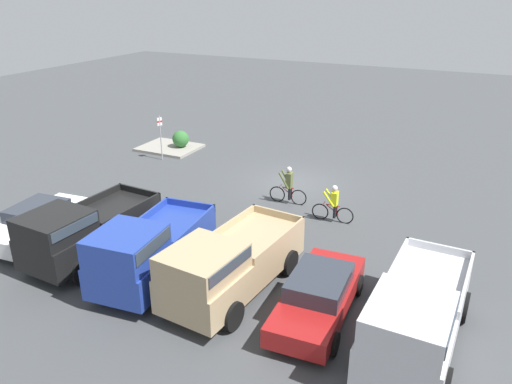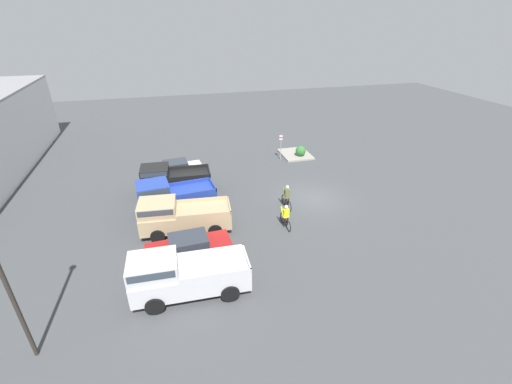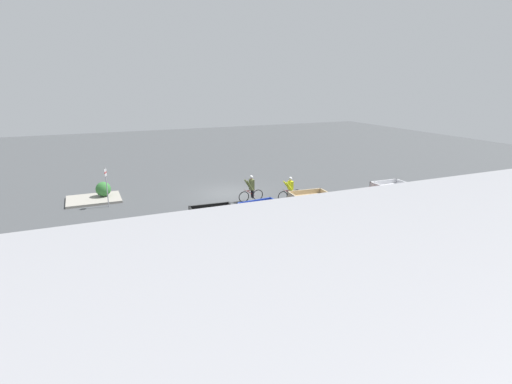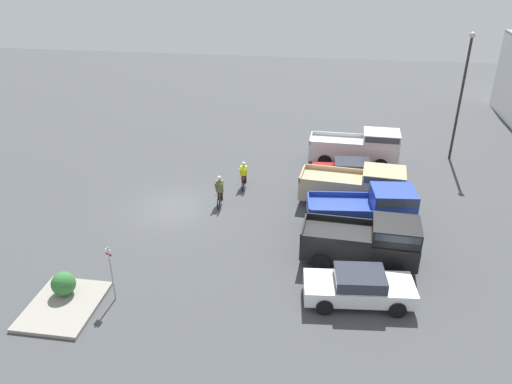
{
  "view_description": "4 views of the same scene",
  "coord_description": "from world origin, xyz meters",
  "px_view_note": "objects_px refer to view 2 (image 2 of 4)",
  "views": [
    {
      "loc": [
        -8.4,
        21.39,
        9.0
      ],
      "look_at": [
        -0.14,
        4.49,
        1.2
      ],
      "focal_mm": 35.0,
      "sensor_mm": 36.0,
      "label": 1
    },
    {
      "loc": [
        -20.57,
        9.98,
        12.19
      ],
      "look_at": [
        -0.14,
        4.49,
        1.2
      ],
      "focal_mm": 24.0,
      "sensor_mm": 36.0,
      "label": 2
    },
    {
      "loc": [
        9.06,
        25.39,
        7.53
      ],
      "look_at": [
        -0.14,
        4.49,
        1.2
      ],
      "focal_mm": 28.0,
      "sensor_mm": 36.0,
      "label": 3
    },
    {
      "loc": [
        22.96,
        8.02,
        13.03
      ],
      "look_at": [
        -0.14,
        4.49,
        1.2
      ],
      "focal_mm": 35.0,
      "sensor_mm": 36.0,
      "label": 4
    }
  ],
  "objects_px": {
    "fire_lane_sign": "(281,145)",
    "pickup_truck_1": "(179,215)",
    "cyclist_0": "(287,197)",
    "pickup_truck_2": "(170,196)",
    "pickup_truck_0": "(181,274)",
    "sedan_1": "(176,169)",
    "pickup_truck_3": "(171,179)",
    "shrub": "(301,151)",
    "sedan_0": "(189,247)",
    "cyclist_1": "(286,216)"
  },
  "relations": [
    {
      "from": "pickup_truck_1",
      "to": "pickup_truck_3",
      "type": "relative_size",
      "value": 1.1
    },
    {
      "from": "cyclist_0",
      "to": "cyclist_1",
      "type": "height_order",
      "value": "cyclist_0"
    },
    {
      "from": "pickup_truck_3",
      "to": "sedan_1",
      "type": "xyz_separation_m",
      "value": [
        2.78,
        -0.43,
        -0.45
      ]
    },
    {
      "from": "pickup_truck_0",
      "to": "sedan_1",
      "type": "xyz_separation_m",
      "value": [
        13.99,
        -0.48,
        -0.5
      ]
    },
    {
      "from": "pickup_truck_3",
      "to": "shrub",
      "type": "height_order",
      "value": "pickup_truck_3"
    },
    {
      "from": "sedan_1",
      "to": "pickup_truck_0",
      "type": "bearing_deg",
      "value": 178.02
    },
    {
      "from": "pickup_truck_0",
      "to": "cyclist_1",
      "type": "distance_m",
      "value": 8.11
    },
    {
      "from": "shrub",
      "to": "sedan_0",
      "type": "bearing_deg",
      "value": 137.35
    },
    {
      "from": "cyclist_0",
      "to": "pickup_truck_1",
      "type": "bearing_deg",
      "value": 98.41
    },
    {
      "from": "fire_lane_sign",
      "to": "sedan_0",
      "type": "bearing_deg",
      "value": 142.53
    },
    {
      "from": "sedan_0",
      "to": "cyclist_0",
      "type": "height_order",
      "value": "cyclist_0"
    },
    {
      "from": "sedan_0",
      "to": "cyclist_1",
      "type": "height_order",
      "value": "cyclist_1"
    },
    {
      "from": "cyclist_1",
      "to": "fire_lane_sign",
      "type": "bearing_deg",
      "value": -17.05
    },
    {
      "from": "sedan_1",
      "to": "fire_lane_sign",
      "type": "height_order",
      "value": "fire_lane_sign"
    },
    {
      "from": "pickup_truck_3",
      "to": "shrub",
      "type": "xyz_separation_m",
      "value": [
        4.29,
        -12.22,
        -0.51
      ]
    },
    {
      "from": "pickup_truck_2",
      "to": "cyclist_1",
      "type": "bearing_deg",
      "value": -119.69
    },
    {
      "from": "sedan_0",
      "to": "fire_lane_sign",
      "type": "height_order",
      "value": "fire_lane_sign"
    },
    {
      "from": "pickup_truck_2",
      "to": "cyclist_1",
      "type": "distance_m",
      "value": 8.03
    },
    {
      "from": "shrub",
      "to": "fire_lane_sign",
      "type": "bearing_deg",
      "value": 93.9
    },
    {
      "from": "pickup_truck_2",
      "to": "pickup_truck_3",
      "type": "xyz_separation_m",
      "value": [
        2.87,
        -0.2,
        -0.03
      ]
    },
    {
      "from": "pickup_truck_0",
      "to": "pickup_truck_2",
      "type": "height_order",
      "value": "pickup_truck_0"
    },
    {
      "from": "pickup_truck_1",
      "to": "cyclist_0",
      "type": "distance_m",
      "value": 7.58
    },
    {
      "from": "pickup_truck_2",
      "to": "cyclist_0",
      "type": "xyz_separation_m",
      "value": [
        -1.61,
        -7.89,
        -0.33
      ]
    },
    {
      "from": "sedan_0",
      "to": "pickup_truck_3",
      "type": "distance_m",
      "value": 8.45
    },
    {
      "from": "pickup_truck_1",
      "to": "cyclist_0",
      "type": "height_order",
      "value": "pickup_truck_1"
    },
    {
      "from": "pickup_truck_3",
      "to": "fire_lane_sign",
      "type": "xyz_separation_m",
      "value": [
        4.15,
        -10.14,
        0.36
      ]
    },
    {
      "from": "pickup_truck_2",
      "to": "pickup_truck_0",
      "type": "bearing_deg",
      "value": -178.99
    },
    {
      "from": "pickup_truck_1",
      "to": "shrub",
      "type": "xyz_separation_m",
      "value": [
        9.88,
        -12.02,
        -0.51
      ]
    },
    {
      "from": "sedan_1",
      "to": "fire_lane_sign",
      "type": "xyz_separation_m",
      "value": [
        1.37,
        -9.71,
        0.8
      ]
    },
    {
      "from": "cyclist_0",
      "to": "fire_lane_sign",
      "type": "relative_size",
      "value": 0.7
    },
    {
      "from": "sedan_1",
      "to": "pickup_truck_1",
      "type": "bearing_deg",
      "value": 178.4
    },
    {
      "from": "sedan_0",
      "to": "pickup_truck_1",
      "type": "bearing_deg",
      "value": 6.19
    },
    {
      "from": "pickup_truck_2",
      "to": "pickup_truck_3",
      "type": "distance_m",
      "value": 2.87
    },
    {
      "from": "pickup_truck_1",
      "to": "cyclist_1",
      "type": "xyz_separation_m",
      "value": [
        -1.26,
        -6.57,
        -0.35
      ]
    },
    {
      "from": "sedan_1",
      "to": "fire_lane_sign",
      "type": "bearing_deg",
      "value": -81.96
    },
    {
      "from": "pickup_truck_3",
      "to": "fire_lane_sign",
      "type": "height_order",
      "value": "fire_lane_sign"
    },
    {
      "from": "sedan_0",
      "to": "pickup_truck_2",
      "type": "bearing_deg",
      "value": 7.23
    },
    {
      "from": "cyclist_1",
      "to": "sedan_0",
      "type": "bearing_deg",
      "value": 104.14
    },
    {
      "from": "fire_lane_sign",
      "to": "pickup_truck_1",
      "type": "bearing_deg",
      "value": 134.39
    },
    {
      "from": "shrub",
      "to": "sedan_1",
      "type": "bearing_deg",
      "value": 97.31
    },
    {
      "from": "sedan_0",
      "to": "sedan_1",
      "type": "height_order",
      "value": "sedan_1"
    },
    {
      "from": "sedan_1",
      "to": "shrub",
      "type": "relative_size",
      "value": 4.63
    },
    {
      "from": "pickup_truck_3",
      "to": "cyclist_0",
      "type": "height_order",
      "value": "pickup_truck_3"
    },
    {
      "from": "pickup_truck_2",
      "to": "sedan_1",
      "type": "relative_size",
      "value": 1.18
    },
    {
      "from": "cyclist_1",
      "to": "fire_lane_sign",
      "type": "xyz_separation_m",
      "value": [
        10.99,
        -3.37,
        0.71
      ]
    },
    {
      "from": "sedan_0",
      "to": "pickup_truck_2",
      "type": "distance_m",
      "value": 5.62
    },
    {
      "from": "sedan_1",
      "to": "cyclist_1",
      "type": "height_order",
      "value": "cyclist_1"
    },
    {
      "from": "pickup_truck_0",
      "to": "pickup_truck_1",
      "type": "xyz_separation_m",
      "value": [
        5.62,
        -0.25,
        -0.05
      ]
    },
    {
      "from": "fire_lane_sign",
      "to": "shrub",
      "type": "height_order",
      "value": "fire_lane_sign"
    },
    {
      "from": "sedan_0",
      "to": "pickup_truck_1",
      "type": "xyz_separation_m",
      "value": [
        2.84,
        0.31,
        0.46
      ]
    }
  ]
}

